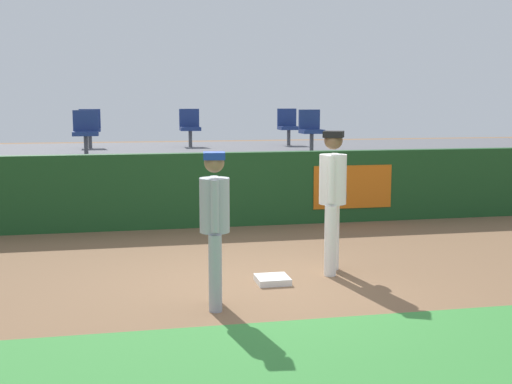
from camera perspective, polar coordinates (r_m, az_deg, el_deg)
The scene contains 12 objects.
ground_plane at distance 8.09m, azimuth 0.10°, elevation -8.17°, with size 60.00×60.00×0.00m, color brown.
grass_foreground_strip at distance 5.65m, azimuth 5.90°, elevation -15.44°, with size 18.00×2.80×0.01m, color #388438.
first_base at distance 8.27m, azimuth 1.42°, elevation -7.53°, with size 0.40×0.40×0.08m, color white.
player_fielder_home at distance 8.63m, azimuth 6.63°, elevation 0.04°, with size 0.51×0.51×1.85m.
player_runner_visitor at distance 7.13m, azimuth -3.57°, elevation -2.28°, with size 0.36×0.47×1.69m.
field_wall at distance 11.84m, azimuth -3.82°, elevation 0.19°, with size 18.00×0.26×1.32m.
bleacher_platform at distance 14.38m, azimuth -5.29°, elevation 1.31°, with size 18.00×4.80×1.22m, color #59595E.
seat_back_left at distance 14.89m, azimuth -14.07°, elevation 5.50°, with size 0.46×0.44×0.84m.
seat_back_right at distance 15.37m, azimuth 2.76°, elevation 5.79°, with size 0.44×0.44×0.84m.
seat_front_right at distance 13.64m, azimuth 4.72°, elevation 5.51°, with size 0.44×0.44×0.84m.
seat_back_center at distance 14.96m, azimuth -5.70°, elevation 5.70°, with size 0.44×0.44×0.84m.
seat_front_left at distance 13.10m, azimuth -14.41°, elevation 5.21°, with size 0.48×0.44×0.84m.
Camera 1 is at (-1.60, -7.62, 2.23)m, focal length 46.62 mm.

